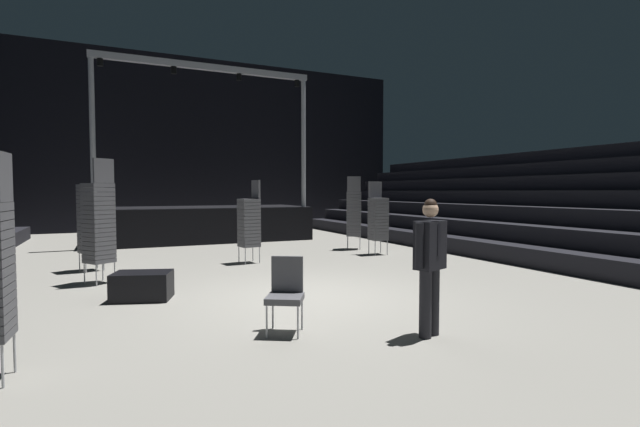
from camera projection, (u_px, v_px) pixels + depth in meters
ground_plane at (307, 299)px, 7.65m from camera, size 22.00×30.00×0.10m
arena_end_wall at (180, 143)px, 21.06m from camera, size 22.00×0.30×8.00m
bleacher_bank_right at (583, 199)px, 11.98m from camera, size 5.25×24.00×3.15m
stage_riser at (202, 221)px, 16.43m from camera, size 7.38×3.24×5.97m
man_with_tie at (430, 259)px, 5.51m from camera, size 0.56×0.36×1.68m
chair_stack_front_left at (91, 217)px, 10.08m from camera, size 0.57×0.57×2.39m
chair_stack_mid_left at (354, 213)px, 13.87m from camera, size 0.60×0.60×2.22m
chair_stack_mid_right at (99, 222)px, 8.68m from camera, size 0.61×0.61×2.39m
chair_stack_mid_centre at (249, 222)px, 11.19m from camera, size 0.50×0.50×2.05m
chair_stack_rear_left at (378, 218)px, 12.71m from camera, size 0.47×0.47×2.05m
equipment_road_case at (142, 286)px, 7.42m from camera, size 1.04×0.85×0.45m
loose_chair_near_man at (286, 290)px, 5.69m from camera, size 0.60×0.60×0.95m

